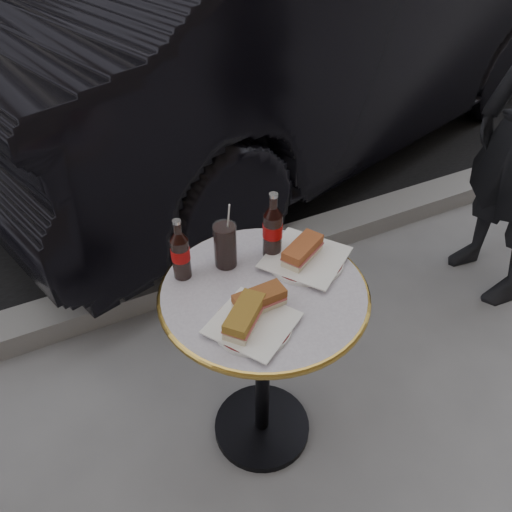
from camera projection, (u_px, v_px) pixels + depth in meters
name	position (u px, v px, depth m)	size (l,w,h in m)	color
ground	(262.00, 428.00, 1.92)	(80.00, 80.00, 0.00)	gray
asphalt_road	(48.00, 56.00, 5.37)	(40.00, 8.00, 0.00)	black
curb	(180.00, 279.00, 2.51)	(40.00, 0.20, 0.12)	gray
bistro_table	(263.00, 368.00, 1.69)	(0.62, 0.62, 0.73)	#BAB2C4
plate_left	(253.00, 325.00, 1.34)	(0.22, 0.22, 0.01)	silver
plate_right	(305.00, 259.00, 1.55)	(0.24, 0.24, 0.01)	white
sandwich_left_a	(245.00, 317.00, 1.31)	(0.15, 0.07, 0.05)	olive
sandwich_left_b	(259.00, 300.00, 1.36)	(0.14, 0.07, 0.05)	brown
sandwich_right	(302.00, 251.00, 1.53)	(0.15, 0.07, 0.05)	#A04E28
cola_bottle_left	(180.00, 249.00, 1.44)	(0.06, 0.06, 0.20)	black
cola_bottle_right	(273.00, 225.00, 1.51)	(0.06, 0.06, 0.22)	black
cola_glass	(225.00, 245.00, 1.50)	(0.07, 0.07, 0.15)	black
parked_car	(315.00, 32.00, 3.34)	(4.73, 1.64, 1.55)	black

